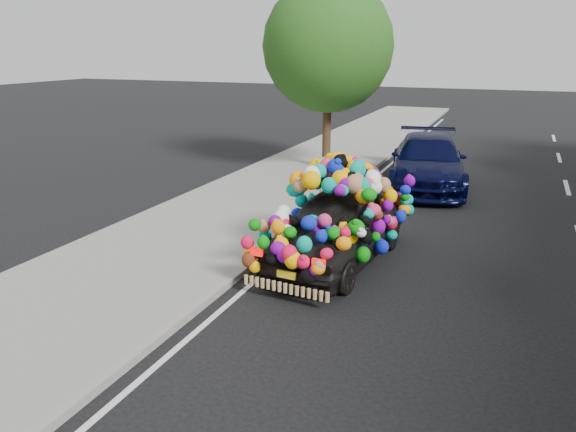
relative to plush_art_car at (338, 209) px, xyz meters
name	(u,v)px	position (x,y,z in m)	size (l,w,h in m)	color
ground	(360,305)	(0.96, -1.74, -1.05)	(100.00, 100.00, 0.00)	black
sidewalk	(142,264)	(-3.34, -1.74, -0.99)	(4.00, 60.00, 0.12)	gray
kerb	(232,279)	(-1.39, -1.74, -0.99)	(0.15, 60.00, 0.13)	gray
tree_near_sidewalk	(328,46)	(-2.84, 7.76, 2.97)	(4.20, 4.20, 6.13)	#332114
plush_art_car	(338,209)	(0.00, 0.00, 0.00)	(2.43, 4.52, 2.06)	black
navy_sedan	(427,162)	(0.64, 6.84, -0.30)	(2.10, 5.17, 1.50)	black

